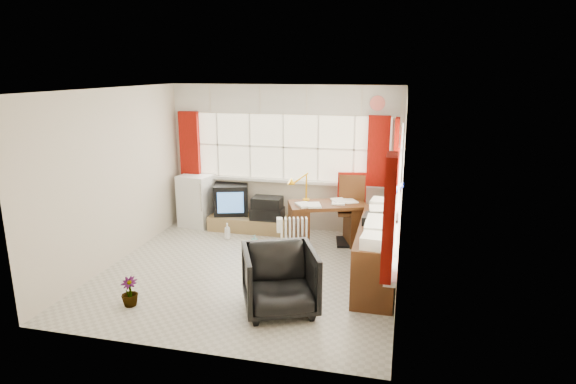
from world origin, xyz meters
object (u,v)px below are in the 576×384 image
Objects in this scene: crt_tv at (231,199)px; tv_bench at (250,223)px; radiator at (294,241)px; credenza at (377,251)px; mini_fridge at (197,200)px; desk_lamp at (306,181)px; desk at (327,222)px; office_chair at (280,280)px; task_chair at (352,206)px.

tv_bench is at bearing -17.97° from crt_tv.
radiator is 1.35m from credenza.
desk_lamp is at bearing -10.10° from mini_fridge.
tv_bench is (-1.43, 0.40, -0.26)m from desk.
crt_tv is (-0.38, 0.12, 0.39)m from tv_bench.
office_chair is 3.23m from crt_tv.
task_chair is at bearing -6.75° from crt_tv.
radiator is 0.44× the size of tv_bench.
task_chair is 1.49m from credenza.
desk is 1.85× the size of crt_tv.
desk_lamp is at bearing 134.66° from credenza.
radiator is (-0.40, -0.63, -0.14)m from desk.
radiator is 1.84m from crt_tv.
office_chair is (-0.54, -2.54, -0.22)m from task_chair.
mini_fridge is at bearing 175.63° from task_chair.
crt_tv is (-2.16, 0.26, -0.08)m from task_chair.
crt_tv is (-1.62, 2.80, 0.13)m from office_chair.
credenza reaches higher than desk.
task_chair is at bearing -4.37° from mini_fridge.
desk_lamp is 1.41m from tv_bench.
task_chair is at bearing 12.15° from desk_lamp.
desk_lamp is 0.23× the size of credenza.
crt_tv reaches higher than office_chair.
desk_lamp is 0.54× the size of office_chair.
crt_tv is (-1.44, 0.41, -0.49)m from desk_lamp.
tv_bench is at bearing 164.80° from desk_lamp.
mini_fridge is (-2.44, 0.48, 0.08)m from desk.
radiator is at bearing -45.04° from tv_bench.
office_chair is 2.96m from tv_bench.
credenza is at bearing -45.34° from desk_lamp.
crt_tv is 0.63m from mini_fridge.
office_chair is at bearing -50.80° from mini_fridge.
task_chair reaches higher than credenza.
crt_tv is at bearing 96.93° from office_chair.
task_chair is 1.22m from radiator.
desk is at bearing -16.02° from crt_tv.
credenza is at bearing -21.41° from radiator.
desk is 2.96× the size of desk_lamp.
tv_bench is (-1.06, 0.29, -0.88)m from desk_lamp.
tv_bench is (-1.03, 1.03, -0.12)m from radiator.
desk_lamp is 0.49× the size of mini_fridge.
crt_tv is at bearing 173.25° from task_chair.
desk is 1.51m from tv_bench.
desk_lamp is (-0.37, 0.11, 0.62)m from desk.
office_chair is at bearing -82.69° from radiator.
credenza is at bearing -33.71° from tv_bench.
desk_lamp reaches higher than office_chair.
office_chair is 1.17× the size of crt_tv.
radiator is at bearing -130.09° from task_chair.
desk_lamp is 1.57m from crt_tv.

